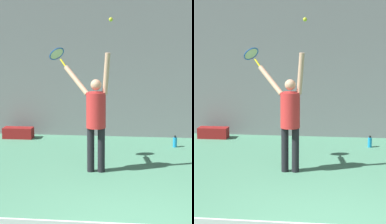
% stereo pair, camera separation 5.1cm
% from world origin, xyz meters
% --- Properties ---
extents(back_wall, '(18.00, 0.10, 5.00)m').
position_xyz_m(back_wall, '(0.00, 5.59, 2.50)').
color(back_wall, slate).
rests_on(back_wall, ground_plane).
extents(tennis_player, '(0.91, 0.58, 2.13)m').
position_xyz_m(tennis_player, '(-0.79, 2.65, 1.04)').
color(tennis_player, black).
rests_on(tennis_player, ground_plane).
extents(tennis_racket, '(0.41, 0.38, 0.37)m').
position_xyz_m(tennis_racket, '(-1.56, 3.16, 2.08)').
color(tennis_racket, yellow).
extents(tennis_ball, '(0.07, 0.07, 0.07)m').
position_xyz_m(tennis_ball, '(-0.53, 2.59, 2.68)').
color(tennis_ball, '#CCDB2D').
extents(water_bottle, '(0.09, 0.09, 0.26)m').
position_xyz_m(water_bottle, '(0.79, 4.59, 0.12)').
color(water_bottle, '#198CCC').
rests_on(water_bottle, ground_plane).
extents(equipment_bag, '(0.72, 0.30, 0.26)m').
position_xyz_m(equipment_bag, '(-2.95, 5.09, 0.13)').
color(equipment_bag, maroon).
rests_on(equipment_bag, ground_plane).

